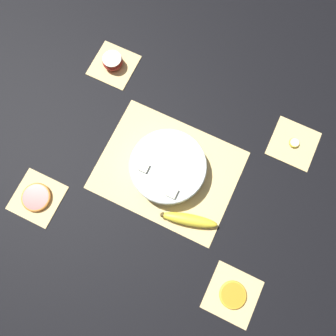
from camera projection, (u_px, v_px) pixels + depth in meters
ground_plane at (168, 170)px, 1.10m from camera, size 6.00×6.00×0.00m
bamboo_mat_center at (168, 170)px, 1.09m from camera, size 0.45×0.35×0.01m
coaster_mat_near_left at (294, 143)px, 1.12m from camera, size 0.15×0.15×0.01m
coaster_mat_near_right at (114, 65)px, 1.19m from camera, size 0.15×0.15×0.01m
coaster_mat_far_left at (232, 295)px, 1.00m from camera, size 0.15×0.15×0.01m
coaster_mat_far_right at (37, 198)px, 1.07m from camera, size 0.15×0.15×0.01m
fruit_salad_bowl at (168, 168)px, 1.06m from camera, size 0.25×0.25×0.07m
whole_banana at (189, 220)px, 1.03m from camera, size 0.18×0.08×0.04m
apple_half at (113, 61)px, 1.16m from camera, size 0.07×0.07×0.04m
orange_slice_whole at (233, 295)px, 0.99m from camera, size 0.08×0.08×0.01m
banana_coin_single at (294, 143)px, 1.11m from camera, size 0.04×0.04×0.01m
grapefruit_slice at (36, 197)px, 1.06m from camera, size 0.10×0.10×0.01m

